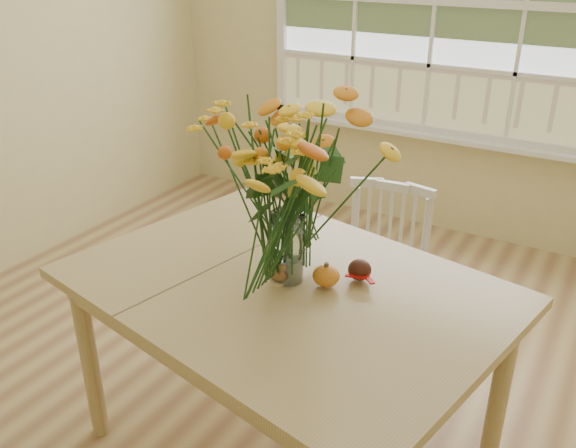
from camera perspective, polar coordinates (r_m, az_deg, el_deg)
The scene contains 9 objects.
floor at distance 2.90m, azimuth -3.99°, elevation -16.31°, with size 4.00×4.50×0.01m, color #9B6F4B.
wall_back at distance 4.25m, azimuth 13.51°, elevation 16.98°, with size 4.00×0.02×2.70m, color beige.
window at distance 4.19m, azimuth 13.60°, elevation 19.37°, with size 2.42×0.12×1.74m.
dining_table at distance 2.22m, azimuth -0.26°, elevation -7.49°, with size 1.68×1.35×0.80m.
windsor_chair at distance 2.95m, azimuth 8.82°, elevation -3.91°, with size 0.44×0.42×0.87m.
flower_vase at distance 2.02m, azimuth -0.08°, elevation 4.36°, with size 0.54×0.54×0.65m.
pumpkin at distance 2.14m, azimuth 3.59°, elevation -4.96°, with size 0.10×0.10×0.07m, color #BE5216.
turkey_figurine at distance 2.15m, azimuth -0.84°, elevation -4.50°, with size 0.09×0.07×0.11m.
dark_gourd at distance 2.18m, azimuth 6.71°, elevation -4.36°, with size 0.13×0.10×0.08m.
Camera 1 is at (1.26, -1.76, 1.91)m, focal length 38.00 mm.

